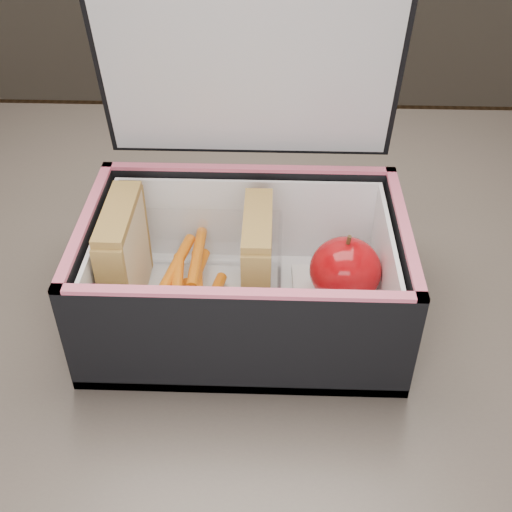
# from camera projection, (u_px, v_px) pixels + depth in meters

# --- Properties ---
(kitchen_table) EXTENTS (1.20, 0.80, 0.75)m
(kitchen_table) POSITION_uv_depth(u_px,v_px,m) (305.00, 347.00, 0.70)
(kitchen_table) COLOR brown
(kitchen_table) RESTS_ON ground
(lunch_bag) EXTENTS (0.28, 0.22, 0.28)m
(lunch_bag) POSITION_uv_depth(u_px,v_px,m) (245.00, 264.00, 0.57)
(lunch_bag) COLOR black
(lunch_bag) RESTS_ON kitchen_table
(plastic_tub) EXTENTS (0.16, 0.12, 0.07)m
(plastic_tub) POSITION_uv_depth(u_px,v_px,m) (192.00, 275.00, 0.58)
(plastic_tub) COLOR white
(plastic_tub) RESTS_ON lunch_bag
(sandwich_left) EXTENTS (0.03, 0.09, 0.10)m
(sandwich_left) POSITION_uv_depth(u_px,v_px,m) (125.00, 257.00, 0.57)
(sandwich_left) COLOR #CAB481
(sandwich_left) RESTS_ON plastic_tub
(sandwich_right) EXTENTS (0.02, 0.09, 0.10)m
(sandwich_right) POSITION_uv_depth(u_px,v_px,m) (257.00, 261.00, 0.57)
(sandwich_right) COLOR #CAB481
(sandwich_right) RESTS_ON plastic_tub
(carrot_sticks) EXTENTS (0.06, 0.14, 0.03)m
(carrot_sticks) POSITION_uv_depth(u_px,v_px,m) (189.00, 289.00, 0.58)
(carrot_sticks) COLOR orange
(carrot_sticks) RESTS_ON plastic_tub
(paper_napkin) EXTENTS (0.08, 0.09, 0.01)m
(paper_napkin) POSITION_uv_depth(u_px,v_px,m) (336.00, 296.00, 0.60)
(paper_napkin) COLOR white
(paper_napkin) RESTS_ON lunch_bag
(red_apple) EXTENTS (0.08, 0.08, 0.07)m
(red_apple) POSITION_uv_depth(u_px,v_px,m) (345.00, 270.00, 0.58)
(red_apple) COLOR #8D0004
(red_apple) RESTS_ON paper_napkin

